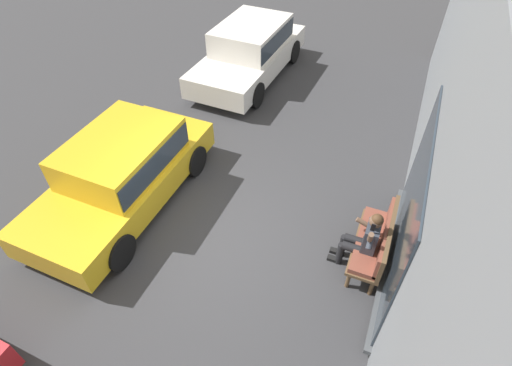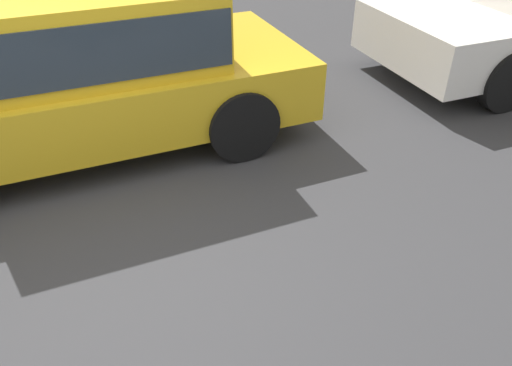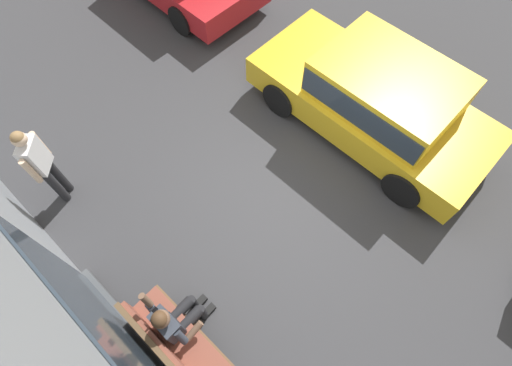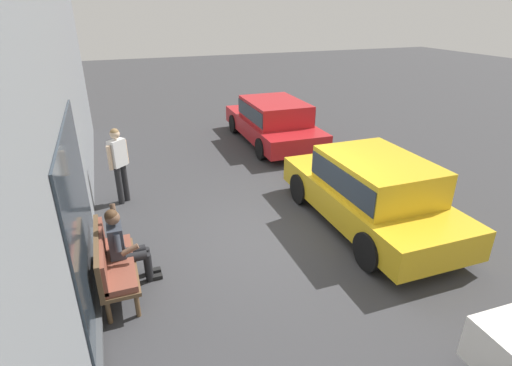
% 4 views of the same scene
% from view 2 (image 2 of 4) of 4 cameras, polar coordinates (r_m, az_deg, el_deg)
% --- Properties ---
extents(ground_plane, '(60.00, 60.00, 0.00)m').
position_cam_2_polar(ground_plane, '(3.61, -15.75, -10.77)').
color(ground_plane, '#38383A').
extents(parked_car_mid, '(4.30, 1.97, 1.48)m').
position_cam_2_polar(parked_car_mid, '(4.94, -19.50, 12.82)').
color(parked_car_mid, gold).
rests_on(parked_car_mid, ground_plane).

